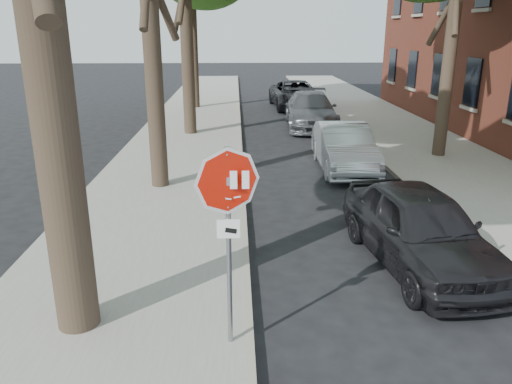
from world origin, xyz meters
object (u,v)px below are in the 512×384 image
(stop_sign, at_px, (228,211))
(car_a, at_px, (420,228))
(car_d, at_px, (296,95))
(car_c, at_px, (311,110))
(car_b, at_px, (344,148))

(stop_sign, relative_size, car_a, 0.63)
(car_d, bearing_deg, car_a, -92.95)
(car_c, relative_size, car_d, 0.98)
(car_b, xyz_separation_m, car_d, (0.00, 12.33, 0.04))
(car_a, distance_m, car_c, 13.26)
(car_b, xyz_separation_m, car_c, (0.00, 6.91, 0.06))
(stop_sign, bearing_deg, car_b, 69.29)
(car_b, bearing_deg, car_d, 91.08)
(car_c, bearing_deg, car_b, -86.60)
(car_c, distance_m, car_d, 5.42)
(car_a, bearing_deg, car_c, 82.89)
(car_a, relative_size, car_d, 0.80)
(car_c, bearing_deg, car_d, 93.40)
(car_d, bearing_deg, car_c, -92.95)
(car_a, height_order, car_d, car_d)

